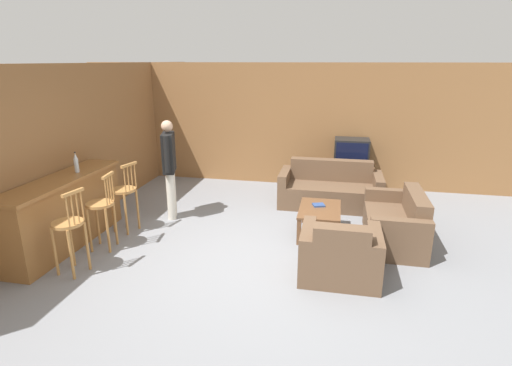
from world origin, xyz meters
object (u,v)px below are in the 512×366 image
Objects in this scene: person_by_window at (169,164)px; tv at (351,152)px; armchair_near at (340,256)px; couch_far at (330,190)px; book_on_table at (319,205)px; coffee_table at (320,212)px; bottle at (76,163)px; bar_chair_far at (125,195)px; bar_chair_near at (69,230)px; bar_chair_mid at (102,210)px; loveseat_right at (397,224)px; tv_unit at (350,178)px.

tv is at bearing 34.75° from person_by_window.
tv is (0.19, 3.61, 0.55)m from armchair_near.
book_on_table is at bearing -96.67° from couch_far.
tv reaches higher than coffee_table.
person_by_window is at bearing -156.20° from couch_far.
bottle is 1.46m from person_by_window.
bar_chair_near is at bearing -89.99° from bar_chair_far.
couch_far is 1.99× the size of coffee_table.
person_by_window is (0.49, 0.68, 0.36)m from bar_chair_far.
bar_chair_mid is at bearing 177.23° from armchair_near.
bottle is (-3.70, -2.20, 0.89)m from couch_far.
tv_unit is (-0.64, 2.39, -0.01)m from loveseat_right.
bar_chair_mid is 0.85m from bottle.
bar_chair_far is 1.64× the size of tv.
armchair_near is (3.36, -0.16, -0.30)m from bar_chair_mid.
bar_chair_mid is at bearing -135.78° from tv.
armchair_near is 1.03× the size of tv_unit.
tv is (0.38, 0.94, 0.55)m from couch_far.
bar_chair_mid is 0.67× the size of person_by_window.
coffee_table is at bearing -102.19° from tv_unit.
coffee_table is 0.55× the size of person_by_window.
couch_far is 5.99× the size of bottle.
couch_far is 4.39m from bottle.
loveseat_right is at bearing -2.59° from coffee_table.
tv is at bearing 77.80° from coffee_table.
bar_chair_mid is 1.00× the size of bar_chair_far.
book_on_table is at bearing 10.79° from bar_chair_far.
bar_chair_mid is 0.65m from bar_chair_far.
couch_far is at bearing 38.40° from bar_chair_mid.
tv is 3.72m from person_by_window.
couch_far is at bearing 125.35° from loveseat_right.
bar_chair_near reaches higher than coffee_table.
bar_chair_far is 0.67× the size of person_by_window.
person_by_window is at bearing 177.63° from book_on_table.
couch_far is at bearing 23.80° from person_by_window.
book_on_table is at bearing 172.39° from loveseat_right.
coffee_table is at bearing 8.78° from bar_chair_far.
book_on_table is at bearing -103.40° from tv.
bar_chair_mid is at bearing -110.11° from person_by_window.
loveseat_right is at bearing 5.70° from bar_chair_far.
bar_chair_near is 5.48m from tv_unit.
loveseat_right is 2.47m from tv_unit.
loveseat_right is 1.55× the size of tv_unit.
tv reaches higher than armchair_near.
tv_unit is at bearing 76.62° from book_on_table.
bottle reaches higher than bar_chair_mid.
loveseat_right is (4.19, 1.79, -0.30)m from bar_chair_near.
bar_chair_far is at bearing -174.30° from loveseat_right.
bottle is at bearing -142.44° from tv.
couch_far is at bearing -111.92° from tv_unit.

